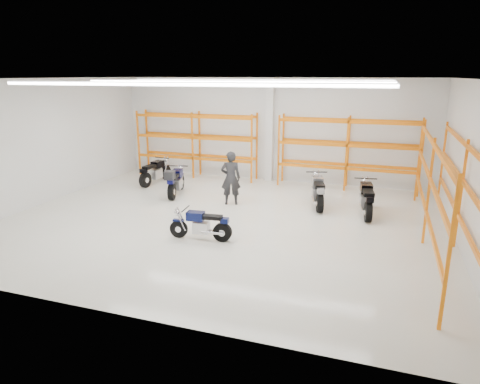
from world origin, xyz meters
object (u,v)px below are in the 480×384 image
(motorcycle_main, at_px, (203,226))
(standing_man, at_px, (231,178))
(motorcycle_back_c, at_px, (318,192))
(motorcycle_back_a, at_px, (154,173))
(motorcycle_back_d, at_px, (366,200))
(motorcycle_back_b, at_px, (175,182))
(structural_column, at_px, (270,130))

(motorcycle_main, bearing_deg, standing_man, 97.21)
(motorcycle_back_c, relative_size, standing_man, 1.16)
(motorcycle_back_a, distance_m, motorcycle_back_d, 9.07)
(motorcycle_back_b, relative_size, structural_column, 0.50)
(motorcycle_back_c, xyz_separation_m, structural_column, (-2.69, 3.25, 1.71))
(motorcycle_main, height_order, motorcycle_back_c, motorcycle_back_c)
(motorcycle_back_a, height_order, motorcycle_back_b, motorcycle_back_b)
(structural_column, bearing_deg, motorcycle_back_c, -50.42)
(motorcycle_main, xyz_separation_m, motorcycle_back_c, (2.61, 4.34, 0.11))
(motorcycle_back_c, bearing_deg, motorcycle_main, -121.01)
(motorcycle_back_c, distance_m, motorcycle_back_d, 1.77)
(motorcycle_back_b, distance_m, standing_man, 2.51)
(motorcycle_back_c, height_order, motorcycle_back_d, motorcycle_back_c)
(motorcycle_back_a, bearing_deg, motorcycle_main, -49.09)
(motorcycle_back_a, height_order, motorcycle_back_d, motorcycle_back_d)
(motorcycle_back_a, bearing_deg, standing_man, -22.99)
(motorcycle_main, xyz_separation_m, standing_man, (-0.45, 3.57, 0.56))
(motorcycle_back_d, distance_m, structural_column, 6.01)
(motorcycle_back_a, height_order, standing_man, standing_man)
(motorcycle_main, bearing_deg, motorcycle_back_b, 126.49)
(motorcycle_main, height_order, motorcycle_back_d, motorcycle_back_d)
(motorcycle_main, distance_m, motorcycle_back_a, 7.07)
(structural_column, bearing_deg, motorcycle_back_d, -40.26)
(motorcycle_main, relative_size, motorcycle_back_b, 0.83)
(standing_man, relative_size, structural_column, 0.44)
(motorcycle_back_c, relative_size, structural_column, 0.51)
(motorcycle_back_a, distance_m, standing_man, 4.56)
(motorcycle_back_c, height_order, structural_column, structural_column)
(motorcycle_back_a, height_order, structural_column, structural_column)
(standing_man, xyz_separation_m, structural_column, (0.37, 4.02, 1.26))
(motorcycle_main, height_order, standing_man, standing_man)
(motorcycle_main, relative_size, motorcycle_back_d, 0.80)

